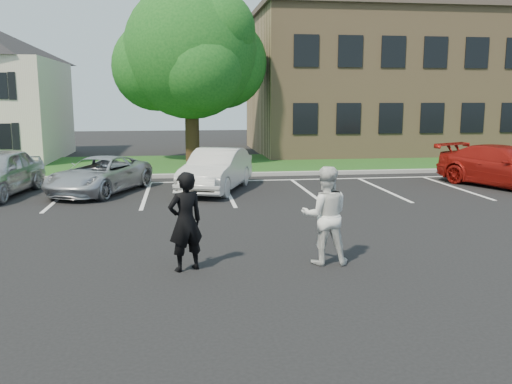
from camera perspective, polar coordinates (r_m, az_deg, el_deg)
ground_plane at (r=11.09m, az=0.72°, el=-7.26°), size 90.00×90.00×0.00m
curb at (r=22.75m, az=-3.85°, el=1.81°), size 40.00×0.30×0.15m
grass_strip at (r=26.72m, az=-4.48°, el=2.93°), size 44.00×8.00×0.08m
stall_lines at (r=19.92m, az=0.81°, el=0.47°), size 34.00×5.36×0.01m
office_building at (r=36.03m, az=18.03°, el=10.85°), size 22.40×10.40×8.30m
tree at (r=27.82m, az=-6.71°, el=14.13°), size 7.80×7.20×8.80m
man_black_suit at (r=10.36m, az=-7.44°, el=-3.11°), size 0.82×0.71×1.91m
man_white_shirt at (r=10.79m, az=7.29°, el=-2.46°), size 1.03×0.84×1.96m
car_silver_minivan at (r=19.53m, az=-16.15°, el=1.73°), size 3.71×4.95×1.25m
car_white_sedan at (r=19.25m, az=-4.20°, el=2.33°), size 3.05×4.77×1.48m
car_red_compact at (r=21.97m, az=24.87°, el=2.43°), size 4.13×5.66×1.52m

